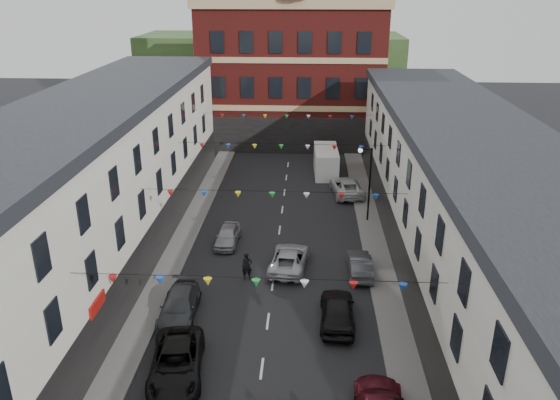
% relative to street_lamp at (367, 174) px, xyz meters
% --- Properties ---
extents(ground, '(160.00, 160.00, 0.00)m').
position_rel_street_lamp_xyz_m(ground, '(-6.55, -14.00, -3.90)').
color(ground, black).
rests_on(ground, ground).
extents(pavement_left, '(1.80, 64.00, 0.15)m').
position_rel_street_lamp_xyz_m(pavement_left, '(-13.45, -12.00, -3.83)').
color(pavement_left, '#605E5B').
rests_on(pavement_left, ground).
extents(pavement_right, '(1.80, 64.00, 0.15)m').
position_rel_street_lamp_xyz_m(pavement_right, '(0.35, -12.00, -3.83)').
color(pavement_right, '#605E5B').
rests_on(pavement_right, ground).
extents(terrace_left, '(8.40, 56.00, 10.70)m').
position_rel_street_lamp_xyz_m(terrace_left, '(-18.33, -13.00, 1.44)').
color(terrace_left, silver).
rests_on(terrace_left, ground).
extents(terrace_right, '(8.40, 56.00, 9.70)m').
position_rel_street_lamp_xyz_m(terrace_right, '(5.23, -13.00, 0.95)').
color(terrace_right, silver).
rests_on(terrace_right, ground).
extents(civic_building, '(20.60, 13.30, 18.50)m').
position_rel_street_lamp_xyz_m(civic_building, '(-6.55, 23.95, 4.23)').
color(civic_building, maroon).
rests_on(civic_building, ground).
extents(clock_tower, '(5.60, 5.60, 30.00)m').
position_rel_street_lamp_xyz_m(clock_tower, '(-14.05, 21.00, 11.03)').
color(clock_tower, maroon).
rests_on(clock_tower, ground).
extents(distant_hill, '(40.00, 14.00, 10.00)m').
position_rel_street_lamp_xyz_m(distant_hill, '(-10.55, 48.00, 1.10)').
color(distant_hill, '#2A4621').
rests_on(distant_hill, ground).
extents(street_lamp, '(1.10, 0.36, 6.00)m').
position_rel_street_lamp_xyz_m(street_lamp, '(0.00, 0.00, 0.00)').
color(street_lamp, black).
rests_on(street_lamp, ground).
extents(car_left_c, '(3.10, 5.53, 1.46)m').
position_rel_street_lamp_xyz_m(car_left_c, '(-10.55, -18.65, -3.17)').
color(car_left_c, black).
rests_on(car_left_c, ground).
extents(car_left_d, '(2.08, 4.82, 1.38)m').
position_rel_street_lamp_xyz_m(car_left_d, '(-11.52, -13.80, -3.21)').
color(car_left_d, '#383B3F').
rests_on(car_left_d, ground).
extents(car_left_e, '(1.66, 3.87, 1.30)m').
position_rel_street_lamp_xyz_m(car_left_e, '(-10.15, -4.51, -3.25)').
color(car_left_e, '#96989E').
rests_on(car_left_e, ground).
extents(car_right_d, '(1.97, 4.68, 1.58)m').
position_rel_street_lamp_xyz_m(car_right_d, '(-2.74, -13.95, -3.11)').
color(car_right_d, black).
rests_on(car_right_d, ground).
extents(car_right_e, '(1.47, 4.03, 1.32)m').
position_rel_street_lamp_xyz_m(car_right_e, '(-1.05, -8.40, -3.25)').
color(car_right_e, '#45474C').
rests_on(car_right_e, ground).
extents(car_right_f, '(3.10, 5.56, 1.47)m').
position_rel_street_lamp_xyz_m(car_right_f, '(-1.05, 5.85, -3.17)').
color(car_right_f, silver).
rests_on(car_right_f, ground).
extents(moving_car, '(2.77, 5.11, 1.36)m').
position_rel_street_lamp_xyz_m(moving_car, '(-5.60, -7.85, -3.22)').
color(moving_car, '#B5B6BC').
rests_on(moving_car, ground).
extents(white_van, '(2.35, 5.76, 2.52)m').
position_rel_street_lamp_xyz_m(white_van, '(-2.75, 11.43, -2.64)').
color(white_van, white).
rests_on(white_van, ground).
extents(pedestrian, '(0.75, 0.58, 1.82)m').
position_rel_street_lamp_xyz_m(pedestrian, '(-8.20, -9.44, -3.00)').
color(pedestrian, black).
rests_on(pedestrian, ground).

